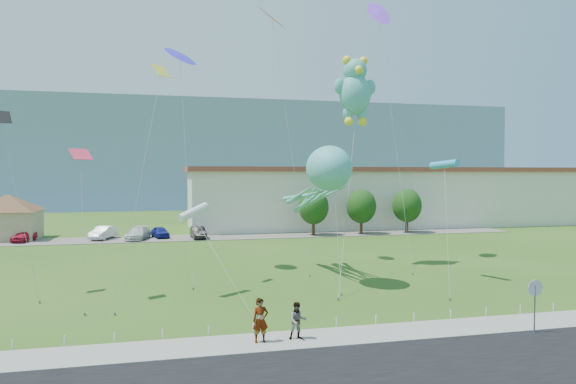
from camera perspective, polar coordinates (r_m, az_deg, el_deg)
The scene contains 28 objects.
ground at distance 26.10m, azimuth 2.32°, elevation -14.19°, with size 160.00×160.00×0.00m, color #305116.
sidewalk at distance 23.57m, azimuth 4.18°, elevation -15.86°, with size 80.00×2.50×0.10m, color gray.
parking_strip at distance 59.97m, azimuth -6.68°, elevation -4.95°, with size 70.00×6.00×0.06m, color #59544C.
hill_ridge at distance 144.41m, azimuth -10.53°, elevation 4.04°, with size 160.00×50.00×25.00m, color #7492A0.
pavilion at distance 64.66m, azimuth -28.67°, elevation -2.02°, with size 9.20×9.20×5.00m.
warehouse at distance 75.66m, azimuth 12.45°, elevation -0.43°, with size 61.00×15.00×8.20m.
stop_sign at distance 26.26m, azimuth 25.75°, elevation -10.08°, with size 0.80×0.07×2.50m.
rope_fence at distance 24.83m, azimuth 3.15°, elevation -14.44°, with size 26.05×0.05×0.50m.
tree_near at distance 60.63m, azimuth 2.85°, elevation -1.68°, with size 3.60×3.60×5.47m.
tree_mid at distance 62.55m, azimuth 8.14°, elevation -1.58°, with size 3.60×3.60×5.47m.
tree_far at distance 64.97m, azimuth 13.08°, elevation -1.48°, with size 3.60×3.60×5.47m.
pedestrian_left at distance 22.56m, azimuth -3.08°, elevation -14.04°, with size 0.69×0.45×1.89m, color gray.
pedestrian_right at distance 22.94m, azimuth 1.08°, elevation -14.11°, with size 0.79×0.61×1.62m, color gray.
parked_car_red at distance 61.75m, azimuth -27.28°, elevation -4.35°, with size 1.48×3.68×1.25m, color #B71630.
parked_car_silver at distance 60.73m, azimuth -19.83°, elevation -4.26°, with size 1.53×4.37×1.44m, color silver.
parked_car_white at distance 59.27m, azimuth -16.30°, elevation -4.41°, with size 1.92×4.71×1.37m, color silver.
parked_car_blue at distance 60.29m, azimuth -14.01°, elevation -4.34°, with size 1.47×3.65×1.24m, color navy.
parked_car_black at distance 58.71m, azimuth -9.96°, elevation -4.44°, with size 1.40×4.02×1.32m, color black.
octopus_kite at distance 34.53m, azimuth 3.95°, elevation 1.40°, with size 2.93×9.85×9.12m.
teddy_bear_kite at distance 41.58m, azimuth 7.47°, elevation 11.27°, with size 6.71×11.72×16.57m.
small_kite_orange at distance 44.04m, azimuth -1.66°, elevation 18.17°, with size 2.23×7.59×20.77m.
small_kite_black at distance 34.93m, azimuth -28.97°, elevation 5.48°, with size 3.33×3.58×11.13m.
small_kite_pink at distance 31.36m, azimuth -22.00°, elevation 2.46°, with size 1.32×4.24×8.85m.
small_kite_cyan at distance 36.65m, azimuth 16.98°, elevation 2.85°, with size 3.01×6.61×8.38m.
small_kite_yellow at distance 34.04m, azimuth -14.44°, elevation 10.24°, with size 3.02×7.85×14.44m.
small_kite_blue at distance 40.06m, azimuth -11.86°, elevation 14.10°, with size 1.80×7.58×16.76m.
small_kite_purple at distance 46.23m, azimuth 10.12°, elevation 18.37°, with size 1.80×7.88×21.59m.
small_kite_white at distance 31.11m, azimuth -10.44°, elevation -2.29°, with size 3.00×7.10×5.44m.
Camera 1 is at (-6.70, -24.16, 7.28)m, focal length 32.00 mm.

